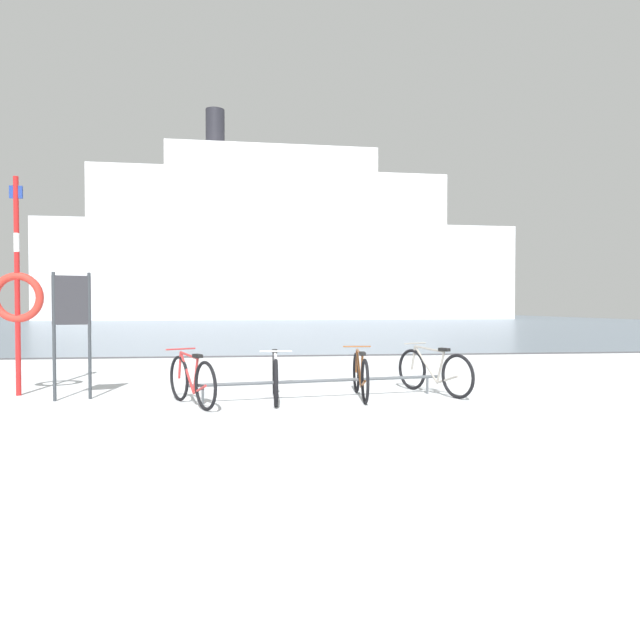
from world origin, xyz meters
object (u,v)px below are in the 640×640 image
bicycle_0 (192,380)px  bicycle_3 (433,371)px  bicycle_1 (275,377)px  bicycle_2 (360,375)px  rescue_post (17,293)px  info_sign (72,314)px  ferry_ship (279,250)px

bicycle_0 → bicycle_3: 3.87m
bicycle_0 → bicycle_1: (1.22, 0.29, -0.00)m
bicycle_1 → bicycle_2: bicycle_1 is taller
rescue_post → bicycle_1: bearing=-12.9°
bicycle_2 → info_sign: 4.54m
bicycle_2 → rescue_post: rescue_post is taller
bicycle_0 → bicycle_3: bearing=9.2°
bicycle_1 → bicycle_2: bearing=4.0°
bicycle_2 → bicycle_3: bicycle_3 is taller
bicycle_0 → ferry_ship: size_ratio=0.03×
rescue_post → bicycle_3: bearing=-5.2°
bicycle_3 → rescue_post: 6.84m
bicycle_1 → info_sign: bearing=172.8°
rescue_post → info_sign: bearing=-28.4°
bicycle_1 → rescue_post: rescue_post is taller
bicycle_1 → bicycle_3: bicycle_3 is taller
bicycle_0 → bicycle_1: size_ratio=0.83×
bicycle_3 → info_sign: size_ratio=0.85×
ferry_ship → bicycle_0: bearing=-93.7°
bicycle_1 → ferry_ship: size_ratio=0.03×
bicycle_1 → bicycle_3: size_ratio=1.07×
bicycle_2 → rescue_post: bearing=171.2°
bicycle_3 → bicycle_1: bearing=-172.9°
bicycle_1 → bicycle_3: bearing=7.1°
ferry_ship → info_sign: bearing=-95.7°
rescue_post → ferry_ship: bearing=83.2°
bicycle_1 → rescue_post: (-4.09, 0.93, 1.29)m
bicycle_2 → ferry_ship: (1.04, 55.12, 7.57)m
bicycle_1 → bicycle_3: (2.60, 0.32, 0.01)m
info_sign → ferry_ship: bearing=84.3°
rescue_post → ferry_ship: (6.47, 54.28, 6.28)m
bicycle_1 → rescue_post: bearing=167.1°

